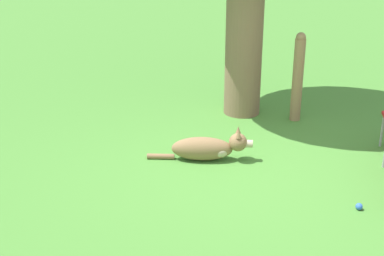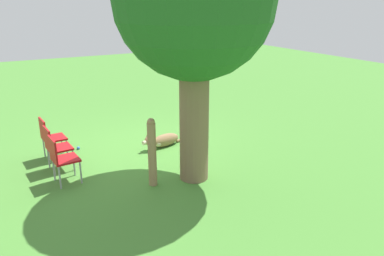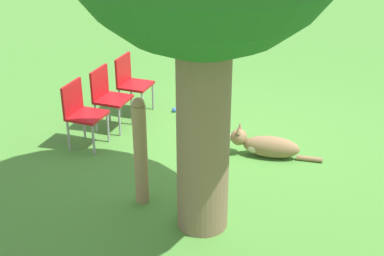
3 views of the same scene
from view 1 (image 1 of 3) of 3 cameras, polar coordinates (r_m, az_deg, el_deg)
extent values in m
plane|color=#478433|center=(6.28, 5.40, -3.25)|extent=(30.00, 30.00, 0.00)
cylinder|color=#7A6047|center=(7.36, 5.62, 10.35)|extent=(0.51, 0.51, 2.37)
ellipsoid|color=olive|center=(6.16, 1.08, -2.22)|extent=(0.74, 0.39, 0.28)
ellipsoid|color=#C6B293|center=(6.17, 2.89, -2.36)|extent=(0.29, 0.26, 0.17)
sphere|color=olive|center=(6.13, 4.93, -1.52)|extent=(0.25, 0.25, 0.21)
cylinder|color=#C6B293|center=(6.15, 6.04, -1.67)|extent=(0.11, 0.11, 0.09)
cone|color=olive|center=(6.14, 4.95, -0.23)|extent=(0.07, 0.07, 0.09)
cone|color=olive|center=(6.03, 4.99, -0.65)|extent=(0.07, 0.07, 0.09)
cylinder|color=olive|center=(6.24, -3.35, -3.03)|extent=(0.32, 0.13, 0.06)
cylinder|color=#937551|center=(7.35, 11.19, 5.01)|extent=(0.14, 0.14, 1.13)
sphere|color=#937551|center=(7.20, 11.54, 9.47)|extent=(0.13, 0.13, 0.13)
cylinder|color=#99999E|center=(6.88, 19.61, -0.24)|extent=(0.03, 0.03, 0.42)
sphere|color=blue|center=(5.46, 17.39, -8.00)|extent=(0.07, 0.07, 0.07)
camera|label=2|loc=(12.64, 24.80, 22.07)|focal=35.00mm
camera|label=3|loc=(11.62, -0.35, 25.02)|focal=50.00mm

